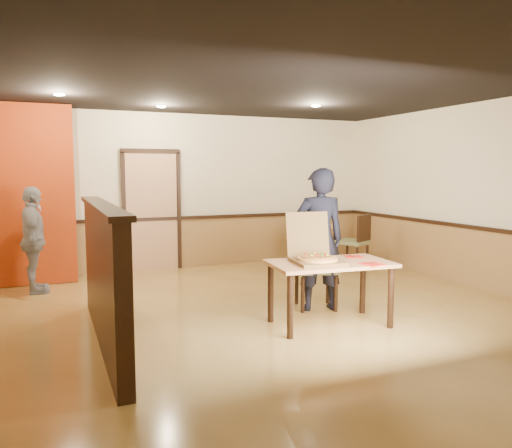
{
  "coord_description": "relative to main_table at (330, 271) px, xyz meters",
  "views": [
    {
      "loc": [
        -2.49,
        -5.42,
        1.77
      ],
      "look_at": [
        -0.23,
        0.0,
        1.15
      ],
      "focal_mm": 35.0,
      "sensor_mm": 36.0,
      "label": 1
    }
  ],
  "objects": [
    {
      "name": "wall_back",
      "position": [
        -0.46,
        4.06,
        0.77
      ],
      "size": [
        7.0,
        0.0,
        7.0
      ],
      "primitive_type": "plane",
      "rotation": [
        1.57,
        0.0,
        0.0
      ],
      "color": "#FFF1C7",
      "rests_on": "floor"
    },
    {
      "name": "side_chair_right",
      "position": [
        2.14,
        2.65,
        -0.08
      ],
      "size": [
        0.67,
        0.67,
        1.0
      ],
      "rotation": [
        0.0,
        0.0,
        3.65
      ],
      "color": "olive",
      "rests_on": "floor"
    },
    {
      "name": "passerby",
      "position": [
        -3.17,
        2.96,
        0.15
      ],
      "size": [
        0.4,
        0.92,
        1.55
      ],
      "primitive_type": "imported",
      "rotation": [
        0.0,
        0.0,
        1.59
      ],
      "color": "gray",
      "rests_on": "floor"
    },
    {
      "name": "wall_right",
      "position": [
        3.04,
        0.56,
        0.77
      ],
      "size": [
        0.0,
        7.0,
        7.0
      ],
      "primitive_type": "plane",
      "rotation": [
        1.57,
        0.0,
        -1.57
      ],
      "color": "#FFF1C7",
      "rests_on": "floor"
    },
    {
      "name": "napkin_far",
      "position": [
        0.44,
        0.18,
        0.11
      ],
      "size": [
        0.24,
        0.24,
        0.01
      ],
      "rotation": [
        0.0,
        0.0,
        -0.29
      ],
      "color": "red",
      "rests_on": "main_table"
    },
    {
      "name": "main_table",
      "position": [
        0.0,
        0.0,
        0.0
      ],
      "size": [
        1.44,
        0.91,
        0.74
      ],
      "rotation": [
        0.0,
        0.0,
        -0.09
      ],
      "color": "tan",
      "rests_on": "floor"
    },
    {
      "name": "side_chair_left",
      "position": [
        1.18,
        2.66,
        -0.13
      ],
      "size": [
        0.56,
        0.56,
        0.91
      ],
      "rotation": [
        0.0,
        0.0,
        2.83
      ],
      "color": "olive",
      "rests_on": "floor"
    },
    {
      "name": "diner",
      "position": [
        0.2,
        0.62,
        0.28
      ],
      "size": [
        0.73,
        0.56,
        1.81
      ],
      "primitive_type": "imported",
      "rotation": [
        0.0,
        0.0,
        2.94
      ],
      "color": "black",
      "rests_on": "floor"
    },
    {
      "name": "side_table",
      "position": [
        1.65,
        3.27,
        -0.03
      ],
      "size": [
        0.83,
        0.83,
        0.77
      ],
      "rotation": [
        0.0,
        0.0,
        -0.17
      ],
      "color": "tan",
      "rests_on": "floor"
    },
    {
      "name": "condiment",
      "position": [
        1.56,
        3.4,
        0.22
      ],
      "size": [
        0.06,
        0.06,
        0.16
      ],
      "primitive_type": "cylinder",
      "color": "maroon",
      "rests_on": "side_table"
    },
    {
      "name": "back_door",
      "position": [
        -1.26,
        4.02,
        0.42
      ],
      "size": [
        0.9,
        0.06,
        2.1
      ],
      "primitive_type": "cube",
      "color": "tan",
      "rests_on": "wall_back"
    },
    {
      "name": "spot_b",
      "position": [
        -1.26,
        3.06,
        2.15
      ],
      "size": [
        0.14,
        0.14,
        0.02
      ],
      "primitive_type": "cylinder",
      "color": "#FFEFB2",
      "rests_on": "ceiling"
    },
    {
      "name": "spot_a",
      "position": [
        -2.76,
        2.36,
        2.15
      ],
      "size": [
        0.14,
        0.14,
        0.02
      ],
      "primitive_type": "cylinder",
      "color": "#FFEFB2",
      "rests_on": "ceiling"
    },
    {
      "name": "pizza_box",
      "position": [
        -0.18,
        0.02,
        0.18
      ],
      "size": [
        0.59,
        0.68,
        0.55
      ],
      "rotation": [
        0.0,
        0.0,
        -0.12
      ],
      "color": "brown",
      "rests_on": "main_table"
    },
    {
      "name": "ceiling",
      "position": [
        -0.46,
        0.56,
        2.17
      ],
      "size": [
        7.0,
        7.0,
        0.0
      ],
      "primitive_type": "plane",
      "rotation": [
        3.14,
        0.0,
        0.0
      ],
      "color": "black",
      "rests_on": "wall_back"
    },
    {
      "name": "diner_chair",
      "position": [
        0.23,
        0.77,
        -0.06
      ],
      "size": [
        0.64,
        0.64,
        1.04
      ],
      "rotation": [
        0.0,
        0.0,
        -0.3
      ],
      "color": "olive",
      "rests_on": "floor"
    },
    {
      "name": "wainscot_back",
      "position": [
        -0.46,
        4.03,
        -0.18
      ],
      "size": [
        7.0,
        0.04,
        0.9
      ],
      "primitive_type": "cube",
      "color": "olive",
      "rests_on": "floor"
    },
    {
      "name": "napkin_near",
      "position": [
        0.35,
        -0.31,
        0.11
      ],
      "size": [
        0.27,
        0.27,
        0.01
      ],
      "rotation": [
        0.0,
        0.0,
        0.17
      ],
      "color": "red",
      "rests_on": "main_table"
    },
    {
      "name": "red_accent_panel",
      "position": [
        -3.36,
        3.56,
        0.77
      ],
      "size": [
        1.6,
        0.2,
        2.78
      ],
      "primitive_type": "cube",
      "color": "#A22F0B",
      "rests_on": "floor"
    },
    {
      "name": "wainscot_right",
      "position": [
        3.01,
        0.56,
        -0.18
      ],
      "size": [
        0.04,
        7.0,
        0.9
      ],
      "primitive_type": "cube",
      "color": "olive",
      "rests_on": "floor"
    },
    {
      "name": "chair_rail_back",
      "position": [
        -0.46,
        4.01,
        0.29
      ],
      "size": [
        7.0,
        0.06,
        0.06
      ],
      "primitive_type": "cube",
      "color": "black",
      "rests_on": "wall_back"
    },
    {
      "name": "chair_rail_right",
      "position": [
        2.99,
        0.56,
        0.29
      ],
      "size": [
        0.06,
        7.0,
        0.06
      ],
      "primitive_type": "cube",
      "color": "black",
      "rests_on": "wall_right"
    },
    {
      "name": "booth_partition",
      "position": [
        -2.46,
        0.36,
        0.11
      ],
      "size": [
        0.2,
        3.1,
        1.44
      ],
      "color": "black",
      "rests_on": "floor"
    },
    {
      "name": "pizza",
      "position": [
        -0.18,
        -0.03,
        0.16
      ],
      "size": [
        0.49,
        0.49,
        0.03
      ],
      "primitive_type": "cylinder",
      "rotation": [
        0.0,
        0.0,
        -0.11
      ],
      "color": "#E9A755",
      "rests_on": "pizza_box"
    },
    {
      "name": "floor",
      "position": [
        -0.46,
        0.56,
        -0.63
      ],
      "size": [
        7.0,
        7.0,
        0.0
      ],
      "primitive_type": "plane",
      "color": "tan",
      "rests_on": "ground"
    },
    {
      "name": "spot_c",
      "position": [
        0.94,
        2.06,
        2.15
      ],
      "size": [
        0.14,
        0.14,
        0.02
      ],
      "primitive_type": "cylinder",
      "color": "#FFEFB2",
      "rests_on": "ceiling"
    }
  ]
}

